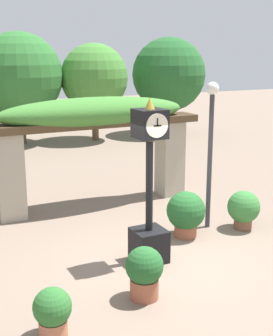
{
  "coord_description": "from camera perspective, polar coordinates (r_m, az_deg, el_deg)",
  "views": [
    {
      "loc": [
        -4.04,
        -6.68,
        3.68
      ],
      "look_at": [
        -0.33,
        0.72,
        1.62
      ],
      "focal_mm": 50.0,
      "sensor_mm": 36.0,
      "label": 1
    }
  ],
  "objects": [
    {
      "name": "pergola",
      "position": [
        11.16,
        -5.06,
        5.1
      ],
      "size": [
        5.33,
        1.19,
        2.65
      ],
      "color": "#A89E89",
      "rests_on": "ground"
    },
    {
      "name": "ground_plane",
      "position": [
        8.63,
        4.22,
        -11.29
      ],
      "size": [
        60.0,
        60.0,
        0.0
      ],
      "primitive_type": "plane",
      "color": "#7F6B5B"
    },
    {
      "name": "potted_plant_far_left",
      "position": [
        9.56,
        6.04,
        -5.42
      ],
      "size": [
        0.79,
        0.79,
        0.95
      ],
      "color": "#9E563D",
      "rests_on": "ground"
    },
    {
      "name": "pedestal_clock",
      "position": [
        8.21,
        1.56,
        -3.5
      ],
      "size": [
        0.57,
        0.57,
        2.94
      ],
      "color": "black",
      "rests_on": "ground"
    },
    {
      "name": "lamp_post",
      "position": [
        9.78,
        9.04,
        4.0
      ],
      "size": [
        0.26,
        0.26,
        3.1
      ],
      "color": "#333338",
      "rests_on": "ground"
    },
    {
      "name": "potted_plant_near_left",
      "position": [
        10.2,
        12.93,
        -4.82
      ],
      "size": [
        0.69,
        0.69,
        0.83
      ],
      "color": "brown",
      "rests_on": "ground"
    },
    {
      "name": "potted_plant_near_right",
      "position": [
        7.26,
        0.97,
        -12.44
      ],
      "size": [
        0.59,
        0.59,
        0.83
      ],
      "color": "#9E563D",
      "rests_on": "ground"
    },
    {
      "name": "potted_plant_far_right",
      "position": [
        6.52,
        -10.2,
        -16.79
      ],
      "size": [
        0.52,
        0.52,
        0.69
      ],
      "color": "#B26B4C",
      "rests_on": "ground"
    }
  ]
}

